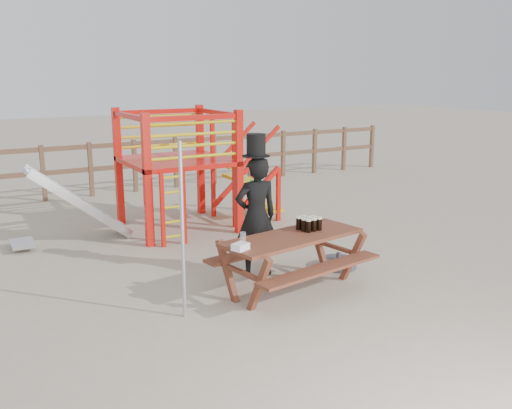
{
  "coord_description": "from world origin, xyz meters",
  "views": [
    {
      "loc": [
        -3.37,
        -5.61,
        2.73
      ],
      "look_at": [
        0.21,
        0.8,
        1.0
      ],
      "focal_mm": 40.0,
      "sensor_mm": 36.0,
      "label": 1
    }
  ],
  "objects": [
    {
      "name": "ground",
      "position": [
        0.0,
        0.0,
        0.0
      ],
      "size": [
        60.0,
        60.0,
        0.0
      ],
      "primitive_type": "plane",
      "color": "tan",
      "rests_on": "ground"
    },
    {
      "name": "back_fence",
      "position": [
        0.0,
        7.0,
        0.74
      ],
      "size": [
        15.09,
        0.09,
        1.2
      ],
      "color": "brown",
      "rests_on": "ground"
    },
    {
      "name": "playground_fort",
      "position": [
        0.12,
        3.58,
        1.07
      ],
      "size": [
        4.71,
        1.84,
        2.1
      ],
      "color": "red",
      "rests_on": "ground"
    },
    {
      "name": "picnic_table",
      "position": [
        0.36,
        0.13,
        0.45
      ],
      "size": [
        2.05,
        1.58,
        0.72
      ],
      "rotation": [
        0.0,
        0.0,
        0.17
      ],
      "color": "brown",
      "rests_on": "ground"
    },
    {
      "name": "man_with_hat",
      "position": [
        0.24,
        0.85,
        0.86
      ],
      "size": [
        0.63,
        0.44,
        1.93
      ],
      "rotation": [
        0.0,
        0.0,
        3.05
      ],
      "color": "black",
      "rests_on": "ground"
    },
    {
      "name": "metal_pole",
      "position": [
        -1.14,
        0.04,
        1.0
      ],
      "size": [
        0.04,
        0.04,
        2.01
      ],
      "primitive_type": "cylinder",
      "color": "#B2B2B7",
      "rests_on": "ground"
    },
    {
      "name": "parasol_base",
      "position": [
        1.4,
        0.52,
        0.06
      ],
      "size": [
        0.52,
        0.52,
        0.22
      ],
      "color": "#3B3B41",
      "rests_on": "ground"
    },
    {
      "name": "paper_bag",
      "position": [
        -0.48,
        -0.07,
        0.76
      ],
      "size": [
        0.22,
        0.2,
        0.08
      ],
      "primitive_type": "cube",
      "rotation": [
        0.0,
        0.0,
        0.39
      ],
      "color": "white",
      "rests_on": "picnic_table"
    },
    {
      "name": "stout_pints",
      "position": [
        0.68,
        0.24,
        0.81
      ],
      "size": [
        0.29,
        0.25,
        0.17
      ],
      "color": "black",
      "rests_on": "picnic_table"
    },
    {
      "name": "empty_glasses",
      "position": [
        -0.35,
        0.11,
        0.79
      ],
      "size": [
        0.07,
        0.07,
        0.15
      ],
      "color": "silver",
      "rests_on": "picnic_table"
    }
  ]
}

